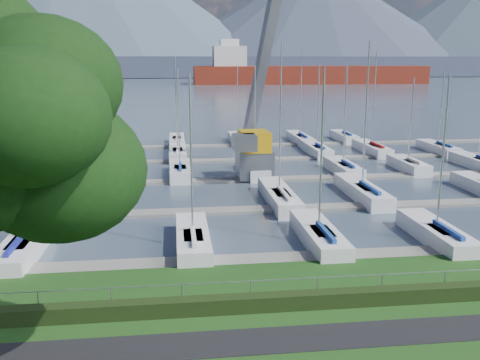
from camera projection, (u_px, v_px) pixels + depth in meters
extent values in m
cube|color=black|center=(287.00, 339.00, 20.83)|extent=(160.00, 2.00, 0.04)
cube|color=#445263|center=(181.00, 81.00, 275.45)|extent=(800.00, 540.00, 0.20)
cube|color=black|center=(275.00, 302.00, 23.27)|extent=(80.00, 0.70, 0.70)
cylinder|color=gray|center=(273.00, 280.00, 23.46)|extent=(80.00, 0.04, 0.04)
cube|color=#41485F|center=(179.00, 66.00, 341.77)|extent=(900.00, 80.00, 12.00)
cone|color=#3B4457|center=(316.00, 18.00, 424.19)|extent=(300.00, 300.00, 85.00)
cube|color=gray|center=(253.00, 260.00, 29.59)|extent=(90.00, 1.60, 0.25)
cube|color=slate|center=(233.00, 211.00, 39.26)|extent=(90.00, 1.60, 0.25)
cube|color=slate|center=(221.00, 181.00, 48.94)|extent=(90.00, 1.60, 0.25)
cube|color=slate|center=(213.00, 160.00, 58.62)|extent=(90.00, 1.60, 0.25)
cube|color=slate|center=(208.00, 146.00, 68.30)|extent=(90.00, 1.60, 0.25)
sphere|color=black|center=(28.00, 117.00, 13.71)|extent=(4.27, 4.27, 4.27)
sphere|color=black|center=(61.00, 170.00, 17.14)|extent=(5.49, 5.49, 5.49)
sphere|color=black|center=(42.00, 84.00, 15.38)|extent=(4.65, 4.65, 4.65)
cube|color=slate|center=(254.00, 163.00, 49.55)|extent=(3.30, 3.30, 2.60)
cube|color=#D0990C|center=(254.00, 141.00, 49.09)|extent=(2.71, 3.48, 1.80)
cube|color=slate|center=(266.00, 42.00, 51.66)|extent=(3.29, 11.18, 19.89)
cube|color=slate|center=(244.00, 142.00, 46.96)|extent=(2.07, 2.26, 1.40)
cube|color=maroon|center=(310.00, 77.00, 239.34)|extent=(104.00, 19.66, 10.00)
cube|color=silver|center=(229.00, 60.00, 233.92)|extent=(14.22, 14.22, 12.00)
cube|color=silver|center=(229.00, 44.00, 232.37)|extent=(8.13, 8.13, 4.00)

